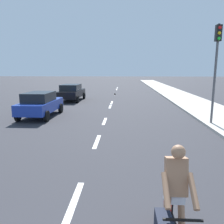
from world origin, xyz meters
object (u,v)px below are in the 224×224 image
at_px(parked_car_blue, 40,104).
at_px(cyclist, 173,206).
at_px(parked_car_black, 71,92).
at_px(traffic_signal, 217,57).

bearing_deg(parked_car_blue, cyclist, -59.28).
relative_size(parked_car_black, traffic_signal, 0.84).
distance_m(cyclist, traffic_signal, 10.04).
height_order(cyclist, traffic_signal, traffic_signal).
bearing_deg(traffic_signal, parked_car_black, 136.35).
relative_size(parked_car_blue, traffic_signal, 0.79).
height_order(parked_car_blue, parked_car_black, same).
bearing_deg(cyclist, parked_car_black, -71.99).
distance_m(cyclist, parked_car_blue, 12.13).
bearing_deg(traffic_signal, cyclist, -113.88).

